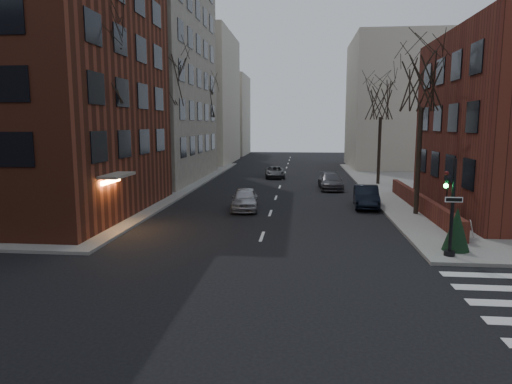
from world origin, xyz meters
TOP-DOWN VIEW (x-y plane):
  - ground at (0.00, 0.00)m, footprint 160.00×160.00m
  - building_left_brick at (-15.50, 16.50)m, footprint 15.00×15.00m
  - building_left_tan at (-17.00, 34.00)m, footprint 18.00×18.00m
  - low_wall_right at (9.30, 19.00)m, footprint 0.35×16.00m
  - building_distant_la at (-15.00, 55.00)m, footprint 14.00×16.00m
  - building_distant_ra at (15.00, 50.00)m, footprint 14.00×14.00m
  - building_distant_lb at (-13.00, 72.00)m, footprint 10.00×12.00m
  - traffic_signal at (7.94, 8.99)m, footprint 0.76×0.44m
  - tree_left_a at (-8.80, 14.00)m, footprint 4.18×4.18m
  - tree_left_b at (-8.80, 26.00)m, footprint 4.40×4.40m
  - tree_left_c at (-8.80, 40.00)m, footprint 3.96×3.96m
  - tree_right_a at (8.80, 18.00)m, footprint 3.96×3.96m
  - tree_right_b at (8.80, 32.00)m, footprint 3.74×3.74m
  - streetlamp_near at (-8.20, 22.00)m, footprint 0.36×0.36m
  - streetlamp_far at (-8.20, 42.00)m, footprint 0.36×0.36m
  - parked_sedan at (6.20, 20.70)m, footprint 1.81×4.46m
  - car_lane_silver at (-1.73, 18.98)m, footprint 2.01×4.28m
  - car_lane_gray at (4.36, 29.03)m, footprint 2.07×4.72m
  - car_lane_far at (-0.84, 36.89)m, footprint 2.32×4.37m
  - sandwich_board at (9.80, 12.12)m, footprint 0.49×0.60m
  - evergreen_shrub at (8.50, 9.83)m, footprint 1.28×1.28m

SIDE VIEW (x-z plane):
  - ground at x=0.00m, z-range 0.00..0.00m
  - sandwich_board at x=9.80m, z-range 0.15..1.00m
  - car_lane_far at x=-0.84m, z-range 0.00..1.17m
  - low_wall_right at x=9.30m, z-range 0.15..1.15m
  - car_lane_gray at x=4.36m, z-range 0.00..1.35m
  - car_lane_silver at x=-1.73m, z-range 0.00..1.42m
  - parked_sedan at x=6.20m, z-range 0.00..1.44m
  - evergreen_shrub at x=8.50m, z-range 0.15..2.01m
  - traffic_signal at x=7.94m, z-range -0.09..3.91m
  - streetlamp_near at x=-8.20m, z-range 1.10..7.38m
  - streetlamp_far at x=-8.20m, z-range 1.10..7.38m
  - building_distant_lb at x=-13.00m, z-range 0.00..14.00m
  - tree_right_b at x=8.80m, z-range 3.00..12.18m
  - building_distant_ra at x=15.00m, z-range 0.00..16.00m
  - tree_left_c at x=-8.80m, z-range 3.17..12.89m
  - tree_right_a at x=8.80m, z-range 3.17..12.89m
  - tree_left_a at x=-8.80m, z-range 3.34..13.60m
  - tree_left_b at x=-8.80m, z-range 3.51..14.31m
  - building_left_brick at x=-15.50m, z-range 0.00..18.00m
  - building_distant_la at x=-15.00m, z-range 0.00..18.00m
  - building_left_tan at x=-17.00m, z-range 0.00..28.00m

